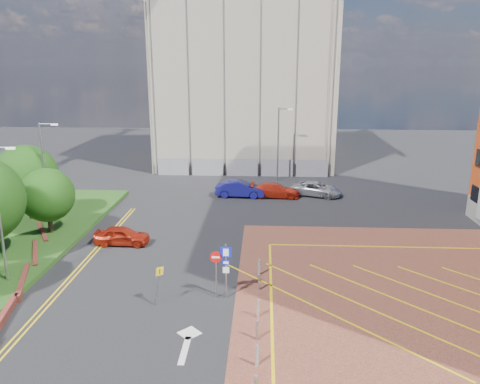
# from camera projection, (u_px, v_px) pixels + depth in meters

# --- Properties ---
(ground) EXTENTS (140.00, 140.00, 0.00)m
(ground) POSITION_uv_depth(u_px,v_px,m) (216.00, 307.00, 25.08)
(ground) COLOR black
(ground) RESTS_ON ground
(retaining_wall) EXTENTS (6.06, 20.33, 0.40)m
(retaining_wall) POSITION_uv_depth(u_px,v_px,m) (20.00, 281.00, 27.54)
(retaining_wall) COLOR brown
(retaining_wall) RESTS_ON ground
(tree_c) EXTENTS (4.00, 4.00, 4.90)m
(tree_c) POSITION_uv_depth(u_px,v_px,m) (47.00, 195.00, 34.53)
(tree_c) COLOR #3D2B1C
(tree_c) RESTS_ON grass_bed
(tree_d) EXTENTS (5.00, 5.00, 6.08)m
(tree_d) POSITION_uv_depth(u_px,v_px,m) (26.00, 176.00, 37.38)
(tree_d) COLOR #3D2B1C
(tree_d) RESTS_ON grass_bed
(lamp_left_far) EXTENTS (1.53, 0.16, 8.00)m
(lamp_left_far) POSITION_uv_depth(u_px,v_px,m) (45.00, 170.00, 36.10)
(lamp_left_far) COLOR #9EA0A8
(lamp_left_far) RESTS_ON grass_bed
(lamp_back) EXTENTS (1.53, 0.16, 8.00)m
(lamp_back) POSITION_uv_depth(u_px,v_px,m) (279.00, 142.00, 50.66)
(lamp_back) COLOR #9EA0A8
(lamp_back) RESTS_ON ground
(sign_cluster) EXTENTS (1.17, 0.12, 3.20)m
(sign_cluster) POSITION_uv_depth(u_px,v_px,m) (222.00, 266.00, 25.49)
(sign_cluster) COLOR #9EA0A8
(sign_cluster) RESTS_ON ground
(warning_sign) EXTENTS (0.57, 0.38, 2.25)m
(warning_sign) POSITION_uv_depth(u_px,v_px,m) (158.00, 281.00, 24.86)
(warning_sign) COLOR #9EA0A8
(warning_sign) RESTS_ON ground
(bollard_row) EXTENTS (0.14, 11.14, 0.90)m
(bollard_row) POSITION_uv_depth(u_px,v_px,m) (258.00, 316.00, 23.24)
(bollard_row) COLOR #9EA0A8
(bollard_row) RESTS_ON forecourt
(construction_building) EXTENTS (21.20, 19.20, 22.00)m
(construction_building) POSITION_uv_depth(u_px,v_px,m) (246.00, 76.00, 60.63)
(construction_building) COLOR #A19784
(construction_building) RESTS_ON ground
(construction_fence) EXTENTS (21.60, 0.06, 2.00)m
(construction_fence) POSITION_uv_depth(u_px,v_px,m) (251.00, 168.00, 53.63)
(construction_fence) COLOR gray
(construction_fence) RESTS_ON ground
(car_red_left) EXTENTS (3.95, 1.60, 1.34)m
(car_red_left) POSITION_uv_depth(u_px,v_px,m) (122.00, 236.00, 33.51)
(car_red_left) COLOR #9A1D0D
(car_red_left) RESTS_ON ground
(car_blue_back) EXTENTS (4.87, 1.92, 1.58)m
(car_blue_back) POSITION_uv_depth(u_px,v_px,m) (240.00, 189.00, 45.42)
(car_blue_back) COLOR navy
(car_blue_back) RESTS_ON ground
(car_red_back) EXTENTS (4.81, 2.13, 1.37)m
(car_red_back) POSITION_uv_depth(u_px,v_px,m) (275.00, 190.00, 45.31)
(car_red_back) COLOR #B6210F
(car_red_back) RESTS_ON ground
(car_silver_back) EXTENTS (5.39, 3.79, 1.37)m
(car_silver_back) POSITION_uv_depth(u_px,v_px,m) (316.00, 189.00, 45.82)
(car_silver_back) COLOR #A6A7AD
(car_silver_back) RESTS_ON ground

